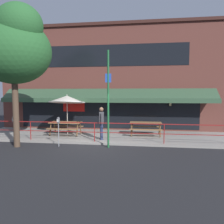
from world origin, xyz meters
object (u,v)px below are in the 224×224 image
picnic_table_left (66,125)px  parking_meter_near (14,122)px  street_sign_pole (108,98)px  picnic_table_centre (146,125)px  pedestrian_walking (101,122)px  patio_umbrella_left (67,99)px  street_tree_curbside (15,47)px  parking_meter_far (58,123)px

picnic_table_left → parking_meter_near: size_ratio=1.27×
picnic_table_left → street_sign_pole: street_sign_pole is taller
picnic_table_centre → street_sign_pole: (-1.76, -2.69, 1.60)m
pedestrian_walking → parking_meter_near: pedestrian_walking is taller
picnic_table_centre → pedestrian_walking: size_ratio=1.05×
picnic_table_left → patio_umbrella_left: (-0.00, 0.32, 1.47)m
patio_umbrella_left → street_tree_curbside: street_tree_curbside is taller
picnic_table_left → parking_meter_near: (-1.78, -2.33, 0.44)m
pedestrian_walking → street_sign_pole: 1.86m
picnic_table_left → street_sign_pole: bearing=-37.6°
parking_meter_near → parking_meter_far: bearing=-1.2°
picnic_table_left → street_tree_curbside: street_tree_curbside is taller
picnic_table_left → parking_meter_near: bearing=-127.4°
picnic_table_left → street_sign_pole: (2.89, -2.22, 1.60)m
patio_umbrella_left → street_sign_pole: (2.89, -2.54, 0.13)m
street_sign_pole → picnic_table_left: bearing=142.4°
patio_umbrella_left → picnic_table_left: bearing=-90.0°
street_sign_pole → parking_meter_near: bearing=-178.6°
pedestrian_walking → parking_meter_far: 2.30m
parking_meter_near → parking_meter_far: 2.30m
parking_meter_near → patio_umbrella_left: bearing=56.1°
parking_meter_near → picnic_table_centre: bearing=23.6°
picnic_table_left → street_tree_curbside: (-1.35, -2.74, 3.92)m
picnic_table_left → picnic_table_centre: same height
parking_meter_near → street_tree_curbside: 3.53m
picnic_table_centre → street_tree_curbside: street_tree_curbside is taller
pedestrian_walking → picnic_table_centre: bearing=31.6°
picnic_table_centre → pedestrian_walking: pedestrian_walking is taller
picnic_table_centre → parking_meter_near: parking_meter_near is taller
patio_umbrella_left → parking_meter_far: bearing=-79.1°
picnic_table_left → parking_meter_near: parking_meter_near is taller
parking_meter_far → street_tree_curbside: (-1.87, -0.36, 3.48)m
street_tree_curbside → parking_meter_near: bearing=137.1°
parking_meter_near → street_tree_curbside: (0.43, -0.40, 3.48)m
picnic_table_left → street_sign_pole: 3.98m
pedestrian_walking → parking_meter_near: 4.33m
patio_umbrella_left → parking_meter_far: patio_umbrella_left is taller
picnic_table_left → picnic_table_centre: bearing=5.8°
street_sign_pole → picnic_table_centre: bearing=56.8°
street_sign_pole → street_tree_curbside: bearing=-173.1°
picnic_table_left → pedestrian_walking: 2.54m
picnic_table_left → picnic_table_centre: (4.65, 0.47, 0.00)m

